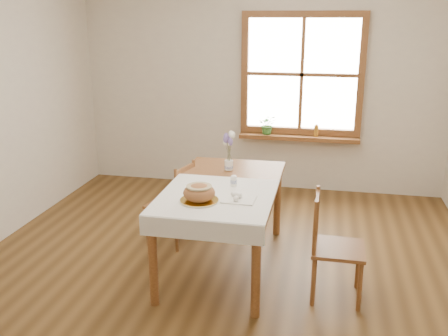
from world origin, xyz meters
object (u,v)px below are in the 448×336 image
(bread_plate, at_px, (199,201))
(chair_right, at_px, (338,247))
(chair_left, at_px, (170,203))
(flower_vase, at_px, (229,166))
(dining_table, at_px, (224,194))

(bread_plate, bearing_deg, chair_right, 6.00)
(chair_left, relative_size, chair_right, 0.95)
(chair_right, relative_size, bread_plate, 2.96)
(chair_right, xyz_separation_m, flower_vase, (-1.01, 0.75, 0.37))
(dining_table, height_order, bread_plate, bread_plate)
(chair_right, height_order, flower_vase, chair_right)
(chair_left, bearing_deg, chair_right, 80.34)
(bread_plate, bearing_deg, chair_left, 122.06)
(dining_table, distance_m, bread_plate, 0.47)
(chair_left, height_order, chair_right, chair_right)
(dining_table, relative_size, chair_left, 1.96)
(dining_table, bearing_deg, flower_vase, 95.58)
(flower_vase, bearing_deg, chair_right, -36.48)
(dining_table, xyz_separation_m, bread_plate, (-0.10, -0.45, 0.10))
(chair_left, bearing_deg, bread_plate, 46.03)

